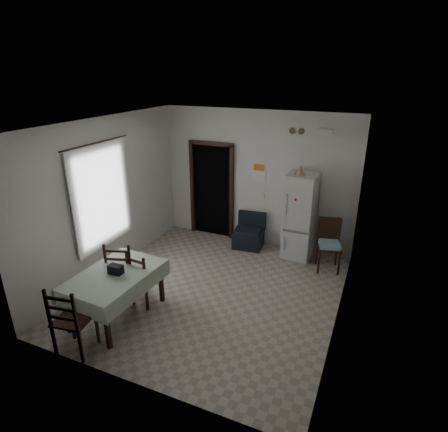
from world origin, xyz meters
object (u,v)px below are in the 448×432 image
fridge (300,216)px  corner_chair (329,246)px  dining_chair_far_right (144,277)px  dining_table (117,295)px  dining_chair_near_head (73,318)px  dining_chair_far_left (124,269)px  navy_seat (249,231)px

fridge → corner_chair: fridge is taller
corner_chair → dining_chair_far_right: (-2.61, -2.32, -0.03)m
dining_table → dining_chair_near_head: 0.88m
dining_chair_far_right → dining_chair_near_head: bearing=88.2°
dining_chair_far_right → dining_chair_near_head: size_ratio=0.88×
fridge → dining_chair_near_head: bearing=-114.6°
dining_chair_far_left → dining_chair_far_right: bearing=165.5°
fridge → dining_table: fridge is taller
dining_chair_near_head → dining_chair_far_right: bearing=-108.3°
dining_chair_far_left → dining_chair_far_right: 0.40m
dining_chair_far_left → dining_chair_far_right: dining_chair_far_left is taller
dining_chair_near_head → corner_chair: bearing=-137.2°
navy_seat → dining_table: bearing=-113.8°
fridge → dining_chair_far_right: fridge is taller
dining_chair_far_right → dining_chair_near_head: (-0.20, -1.35, 0.06)m
dining_chair_far_left → dining_chair_near_head: size_ratio=1.01×
dining_chair_far_left → dining_chair_near_head: bearing=80.7°
dining_table → dining_chair_far_left: size_ratio=1.35×
dining_chair_near_head → navy_seat: bearing=-114.7°
dining_table → dining_chair_far_right: bearing=72.6°
dining_table → dining_chair_near_head: size_ratio=1.36×
corner_chair → dining_chair_far_left: dining_chair_far_left is taller
dining_chair_far_right → dining_chair_near_head: dining_chair_near_head is taller
corner_chair → dining_table: size_ratio=0.68×
fridge → dining_table: bearing=-120.5°
corner_chair → dining_chair_far_right: corner_chair is taller
dining_chair_far_right → dining_chair_far_left: bearing=9.6°
dining_table → dining_chair_far_left: bearing=116.8°
fridge → dining_chair_far_right: (-1.94, -2.65, -0.41)m
navy_seat → dining_chair_far_left: 2.95m
navy_seat → dining_chair_near_head: bearing=-110.3°
fridge → corner_chair: size_ratio=1.75×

